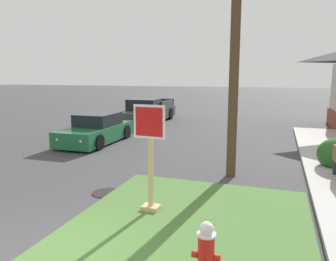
% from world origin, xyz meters
% --- Properties ---
extents(grass_corner_patch, '(4.46, 5.14, 0.08)m').
position_xyz_m(grass_corner_patch, '(2.04, 1.97, 0.04)').
color(grass_corner_patch, '#477033').
rests_on(grass_corner_patch, ground).
extents(fire_hydrant, '(0.38, 0.34, 0.91)m').
position_xyz_m(fire_hydrant, '(2.73, 0.33, 0.51)').
color(fire_hydrant, black).
rests_on(fire_hydrant, grass_corner_patch).
extents(stop_sign, '(0.68, 0.29, 2.21)m').
position_xyz_m(stop_sign, '(1.10, 2.42, 1.13)').
color(stop_sign, tan).
rests_on(stop_sign, grass_corner_patch).
extents(manhole_cover, '(0.70, 0.70, 0.02)m').
position_xyz_m(manhole_cover, '(-0.36, 3.14, 0.01)').
color(manhole_cover, black).
rests_on(manhole_cover, ground).
extents(parked_sedan_green, '(1.89, 4.07, 1.25)m').
position_xyz_m(parked_sedan_green, '(-3.83, 8.43, 0.54)').
color(parked_sedan_green, '#1E6038').
rests_on(parked_sedan_green, ground).
extents(pickup_truck_charcoal, '(2.27, 5.66, 1.48)m').
position_xyz_m(pickup_truck_charcoal, '(-4.09, 14.82, 0.62)').
color(pickup_truck_charcoal, '#38383D').
rests_on(pickup_truck_charcoal, ground).
extents(shrub_by_curb, '(1.07, 1.07, 0.97)m').
position_xyz_m(shrub_by_curb, '(5.27, 7.20, 0.48)').
color(shrub_by_curb, '#265B24').
rests_on(shrub_by_curb, ground).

